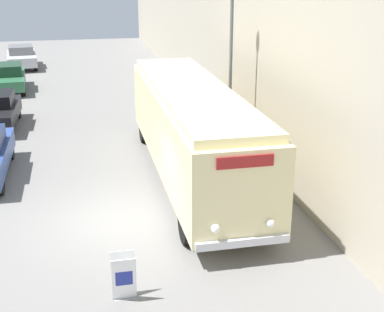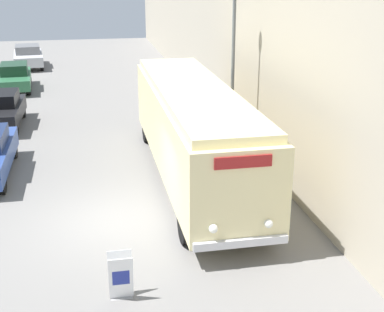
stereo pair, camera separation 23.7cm
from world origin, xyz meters
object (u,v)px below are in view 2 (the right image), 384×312
at_px(streetlamp, 233,50).
at_px(parked_car_mid, 1,110).
at_px(vintage_bus, 193,127).
at_px(parked_car_distant, 28,56).
at_px(sign_board, 121,277).
at_px(parked_car_far, 15,77).

xyz_separation_m(streetlamp, parked_car_mid, (-8.90, 6.14, -3.28)).
bearing_deg(vintage_bus, parked_car_distant, 107.76).
bearing_deg(streetlamp, parked_car_mid, 145.39).
relative_size(vintage_bus, streetlamp, 1.86).
distance_m(sign_board, parked_car_distant, 29.52).
bearing_deg(parked_car_mid, parked_car_distant, 91.14).
bearing_deg(sign_board, parked_car_mid, 106.79).
relative_size(sign_board, streetlamp, 0.17).
bearing_deg(parked_car_far, parked_car_mid, -92.54).
relative_size(vintage_bus, parked_car_mid, 2.72).
bearing_deg(streetlamp, parked_car_distant, 113.09).
bearing_deg(vintage_bus, parked_car_far, 115.68).
bearing_deg(parked_car_distant, parked_car_far, -96.67).
height_order(vintage_bus, streetlamp, streetlamp).
distance_m(streetlamp, parked_car_mid, 11.30).
xyz_separation_m(sign_board, parked_car_far, (-4.50, 21.82, 0.25)).
height_order(streetlamp, parked_car_mid, streetlamp).
xyz_separation_m(vintage_bus, streetlamp, (1.74, 1.57, 2.25)).
distance_m(parked_car_mid, parked_car_far, 7.66).
bearing_deg(parked_car_distant, streetlamp, -72.74).
height_order(vintage_bus, parked_car_distant, vintage_bus).
xyz_separation_m(parked_car_far, parked_car_distant, (0.11, 7.37, 0.02)).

